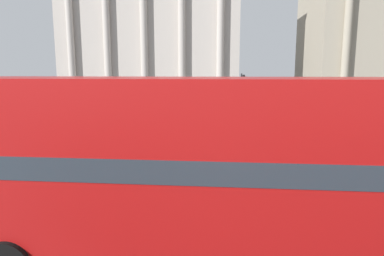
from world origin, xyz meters
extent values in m
cylinder|color=black|center=(-4.22, 6.25, 0.53)|extent=(1.05, 0.22, 1.05)
cube|color=#B71414|center=(-0.13, 5.02, 1.40)|extent=(10.98, 2.46, 1.75)
cube|color=#2D3842|center=(-0.13, 5.02, 2.50)|extent=(10.76, 2.49, 0.45)
cube|color=#B71414|center=(-0.13, 5.02, 3.43)|extent=(10.98, 2.46, 1.41)
cube|color=#BCB2A8|center=(-10.22, 47.19, 9.16)|extent=(23.80, 11.13, 18.32)
cylinder|color=#BCB2A8|center=(-19.74, 41.18, 7.78)|extent=(0.90, 0.90, 15.57)
cylinder|color=#BCB2A8|center=(-14.98, 41.18, 7.78)|extent=(0.90, 0.90, 15.57)
cylinder|color=#BCB2A8|center=(-10.22, 41.18, 7.78)|extent=(0.90, 0.90, 15.57)
cylinder|color=#BCB2A8|center=(-5.46, 41.18, 7.78)|extent=(0.90, 0.90, 15.57)
cylinder|color=#BCB2A8|center=(-0.70, 41.18, 7.78)|extent=(0.90, 0.90, 15.57)
cylinder|color=#A39984|center=(13.66, 39.49, 9.68)|extent=(0.90, 0.90, 19.36)
cylinder|color=black|center=(-0.66, 10.00, 1.86)|extent=(0.12, 0.12, 3.72)
cube|color=black|center=(-0.48, 10.00, 3.27)|extent=(0.20, 0.24, 0.70)
sphere|color=green|center=(-0.37, 10.00, 3.42)|extent=(0.14, 0.14, 0.14)
cylinder|color=black|center=(-2.41, 17.89, 1.66)|extent=(0.12, 0.12, 3.32)
cube|color=black|center=(-2.23, 17.89, 2.87)|extent=(0.20, 0.24, 0.70)
sphere|color=green|center=(-2.12, 17.89, 3.02)|extent=(0.14, 0.14, 0.14)
cylinder|color=black|center=(1.27, 26.71, 2.02)|extent=(0.12, 0.12, 4.04)
cube|color=black|center=(1.45, 26.71, 3.59)|extent=(0.20, 0.24, 0.70)
sphere|color=red|center=(1.56, 26.71, 3.74)|extent=(0.14, 0.14, 0.14)
cylinder|color=black|center=(-5.42, 22.58, 0.30)|extent=(0.60, 0.18, 0.60)
cylinder|color=black|center=(-5.42, 20.83, 0.30)|extent=(0.60, 0.18, 0.60)
cylinder|color=black|center=(-8.22, 22.58, 0.30)|extent=(0.60, 0.18, 0.60)
cylinder|color=black|center=(-8.22, 20.83, 0.30)|extent=(0.60, 0.18, 0.60)
cube|color=black|center=(-6.82, 21.70, 0.57)|extent=(4.20, 1.75, 0.55)
cube|color=#2D3842|center=(-7.02, 21.70, 1.10)|extent=(1.89, 1.61, 0.50)
cylinder|color=black|center=(-5.89, 15.64, 0.30)|extent=(0.60, 0.18, 0.60)
cylinder|color=black|center=(-5.89, 13.89, 0.30)|extent=(0.60, 0.18, 0.60)
cylinder|color=black|center=(-8.69, 15.64, 0.30)|extent=(0.60, 0.18, 0.60)
cylinder|color=black|center=(-8.69, 13.89, 0.30)|extent=(0.60, 0.18, 0.60)
cube|color=silver|center=(-7.29, 14.77, 0.57)|extent=(4.20, 1.75, 0.55)
cube|color=#2D3842|center=(-7.49, 14.77, 1.10)|extent=(1.89, 1.61, 0.50)
cylinder|color=#282B33|center=(-7.58, 32.18, 0.44)|extent=(0.14, 0.14, 0.89)
cylinder|color=#282B33|center=(-7.40, 32.18, 0.44)|extent=(0.14, 0.14, 0.89)
cylinder|color=black|center=(-7.49, 32.18, 1.24)|extent=(0.32, 0.32, 0.70)
sphere|color=tan|center=(-7.49, 32.18, 1.71)|extent=(0.24, 0.24, 0.24)
cylinder|color=#282B33|center=(-5.79, 26.80, 0.44)|extent=(0.14, 0.14, 0.89)
cylinder|color=#282B33|center=(-5.61, 26.80, 0.44)|extent=(0.14, 0.14, 0.89)
cylinder|color=#606638|center=(-5.70, 26.80, 1.24)|extent=(0.32, 0.32, 0.70)
sphere|color=tan|center=(-5.70, 26.80, 1.71)|extent=(0.24, 0.24, 0.24)
cylinder|color=#282B33|center=(-6.29, 24.37, 0.43)|extent=(0.14, 0.14, 0.85)
cylinder|color=#282B33|center=(-6.11, 24.37, 0.43)|extent=(0.14, 0.14, 0.85)
cylinder|color=yellow|center=(-6.20, 24.37, 1.19)|extent=(0.32, 0.32, 0.68)
sphere|color=tan|center=(-6.20, 24.37, 1.64)|extent=(0.23, 0.23, 0.23)
cylinder|color=#282B33|center=(7.52, 31.64, 0.40)|extent=(0.14, 0.14, 0.80)
cylinder|color=#282B33|center=(7.70, 31.64, 0.40)|extent=(0.14, 0.14, 0.80)
cylinder|color=#284799|center=(7.61, 31.64, 1.12)|extent=(0.32, 0.32, 0.63)
sphere|color=tan|center=(7.61, 31.64, 1.54)|extent=(0.22, 0.22, 0.22)
camera|label=1|loc=(-0.09, -1.93, 4.28)|focal=32.00mm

